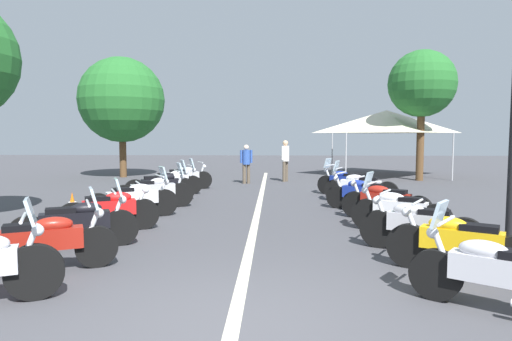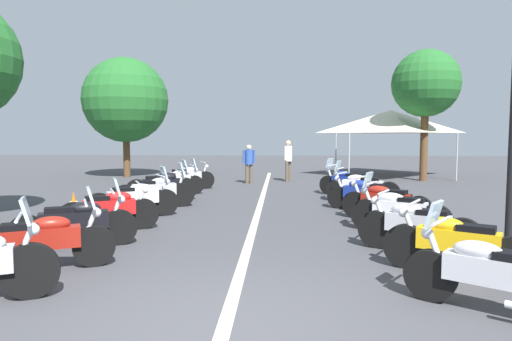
{
  "view_description": "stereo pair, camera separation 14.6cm",
  "coord_description": "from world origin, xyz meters",
  "px_view_note": "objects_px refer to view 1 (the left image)",
  "views": [
    {
      "loc": [
        -4.27,
        -0.42,
        1.95
      ],
      "look_at": [
        5.98,
        0.0,
        1.15
      ],
      "focal_mm": 30.94,
      "sensor_mm": 36.0,
      "label": 1
    },
    {
      "loc": [
        -4.27,
        -0.56,
        1.95
      ],
      "look_at": [
        5.98,
        0.0,
        1.15
      ],
      "focal_mm": 30.94,
      "sensor_mm": 36.0,
      "label": 2
    }
  ],
  "objects_px": {
    "motorcycle_right_row_5": "(363,194)",
    "bystander_0": "(246,161)",
    "motorcycle_left_row_1": "(43,241)",
    "motorcycle_right_row_7": "(345,182)",
    "motorcycle_right_row_4": "(385,201)",
    "motorcycle_left_row_8": "(183,177)",
    "motorcycle_left_row_4": "(134,199)",
    "motorcycle_right_row_1": "(460,243)",
    "motorcycle_left_row_3": "(110,210)",
    "traffic_cone_0": "(72,205)",
    "motorcycle_right_row_2": "(418,225)",
    "motorcycle_left_row_6": "(161,185)",
    "motorcycle_left_row_5": "(154,191)",
    "motorcycle_right_row_6": "(360,186)",
    "motorcycle_left_row_7": "(173,181)",
    "event_tent": "(387,122)",
    "motorcycle_right_row_3": "(399,210)",
    "roadside_tree_1": "(122,100)",
    "motorcycle_right_row_0": "(498,273)",
    "bystander_1": "(285,157)",
    "roadside_tree_0": "(422,84)"
  },
  "relations": [
    {
      "from": "motorcycle_right_row_5",
      "to": "bystander_0",
      "type": "height_order",
      "value": "bystander_0"
    },
    {
      "from": "motorcycle_left_row_1",
      "to": "motorcycle_right_row_7",
      "type": "bearing_deg",
      "value": 30.0
    },
    {
      "from": "motorcycle_right_row_4",
      "to": "motorcycle_right_row_5",
      "type": "bearing_deg",
      "value": -49.88
    },
    {
      "from": "motorcycle_left_row_8",
      "to": "motorcycle_right_row_4",
      "type": "relative_size",
      "value": 1.09
    },
    {
      "from": "motorcycle_left_row_4",
      "to": "motorcycle_left_row_8",
      "type": "relative_size",
      "value": 0.96
    },
    {
      "from": "motorcycle_right_row_5",
      "to": "motorcycle_right_row_7",
      "type": "height_order",
      "value": "motorcycle_right_row_7"
    },
    {
      "from": "motorcycle_right_row_1",
      "to": "bystander_0",
      "type": "xyz_separation_m",
      "value": [
        11.82,
        3.73,
        0.47
      ]
    },
    {
      "from": "motorcycle_left_row_3",
      "to": "motorcycle_left_row_4",
      "type": "height_order",
      "value": "motorcycle_left_row_4"
    },
    {
      "from": "traffic_cone_0",
      "to": "motorcycle_right_row_2",
      "type": "bearing_deg",
      "value": -111.78
    },
    {
      "from": "motorcycle_left_row_6",
      "to": "motorcycle_left_row_5",
      "type": "bearing_deg",
      "value": -107.03
    },
    {
      "from": "motorcycle_left_row_6",
      "to": "motorcycle_right_row_6",
      "type": "height_order",
      "value": "motorcycle_left_row_6"
    },
    {
      "from": "motorcycle_left_row_7",
      "to": "motorcycle_right_row_7",
      "type": "xyz_separation_m",
      "value": [
        0.02,
        -5.65,
        0.0
      ]
    },
    {
      "from": "motorcycle_left_row_1",
      "to": "motorcycle_left_row_8",
      "type": "height_order",
      "value": "motorcycle_left_row_1"
    },
    {
      "from": "traffic_cone_0",
      "to": "event_tent",
      "type": "height_order",
      "value": "event_tent"
    },
    {
      "from": "motorcycle_left_row_7",
      "to": "motorcycle_left_row_4",
      "type": "bearing_deg",
      "value": -112.26
    },
    {
      "from": "motorcycle_left_row_7",
      "to": "motorcycle_right_row_2",
      "type": "relative_size",
      "value": 1.02
    },
    {
      "from": "motorcycle_left_row_3",
      "to": "motorcycle_right_row_3",
      "type": "distance_m",
      "value": 5.84
    },
    {
      "from": "motorcycle_left_row_5",
      "to": "motorcycle_right_row_4",
      "type": "bearing_deg",
      "value": -40.05
    },
    {
      "from": "motorcycle_left_row_8",
      "to": "roadside_tree_1",
      "type": "xyz_separation_m",
      "value": [
        4.75,
        3.85,
        3.16
      ]
    },
    {
      "from": "motorcycle_right_row_5",
      "to": "motorcycle_right_row_3",
      "type": "bearing_deg",
      "value": 122.51
    },
    {
      "from": "motorcycle_left_row_1",
      "to": "motorcycle_right_row_1",
      "type": "height_order",
      "value": "motorcycle_left_row_1"
    },
    {
      "from": "motorcycle_left_row_5",
      "to": "motorcycle_right_row_4",
      "type": "height_order",
      "value": "motorcycle_left_row_5"
    },
    {
      "from": "motorcycle_right_row_0",
      "to": "motorcycle_right_row_6",
      "type": "relative_size",
      "value": 0.83
    },
    {
      "from": "motorcycle_right_row_4",
      "to": "motorcycle_right_row_7",
      "type": "distance_m",
      "value": 4.26
    },
    {
      "from": "motorcycle_left_row_3",
      "to": "motorcycle_right_row_2",
      "type": "bearing_deg",
      "value": -38.02
    },
    {
      "from": "motorcycle_left_row_3",
      "to": "motorcycle_left_row_5",
      "type": "height_order",
      "value": "motorcycle_left_row_5"
    },
    {
      "from": "motorcycle_right_row_6",
      "to": "traffic_cone_0",
      "type": "xyz_separation_m",
      "value": [
        -2.68,
        7.35,
        -0.18
      ]
    },
    {
      "from": "motorcycle_right_row_7",
      "to": "traffic_cone_0",
      "type": "height_order",
      "value": "motorcycle_right_row_7"
    },
    {
      "from": "motorcycle_right_row_0",
      "to": "motorcycle_right_row_1",
      "type": "xyz_separation_m",
      "value": [
        1.34,
        -0.14,
        0.0
      ]
    },
    {
      "from": "motorcycle_right_row_4",
      "to": "motorcycle_right_row_0",
      "type": "bearing_deg",
      "value": 120.57
    },
    {
      "from": "motorcycle_left_row_7",
      "to": "motorcycle_right_row_5",
      "type": "bearing_deg",
      "value": -49.07
    },
    {
      "from": "motorcycle_right_row_2",
      "to": "bystander_1",
      "type": "distance_m",
      "value": 11.66
    },
    {
      "from": "motorcycle_left_row_1",
      "to": "motorcycle_right_row_5",
      "type": "xyz_separation_m",
      "value": [
        5.52,
        -5.63,
        -0.01
      ]
    },
    {
      "from": "event_tent",
      "to": "motorcycle_right_row_7",
      "type": "bearing_deg",
      "value": 156.93
    },
    {
      "from": "motorcycle_left_row_7",
      "to": "traffic_cone_0",
      "type": "bearing_deg",
      "value": -132.51
    },
    {
      "from": "motorcycle_right_row_1",
      "to": "bystander_1",
      "type": "height_order",
      "value": "bystander_1"
    },
    {
      "from": "motorcycle_right_row_3",
      "to": "roadside_tree_1",
      "type": "relative_size",
      "value": 0.32
    },
    {
      "from": "motorcycle_right_row_2",
      "to": "roadside_tree_0",
      "type": "distance_m",
      "value": 13.28
    },
    {
      "from": "motorcycle_left_row_3",
      "to": "motorcycle_right_row_6",
      "type": "bearing_deg",
      "value": 11.12
    },
    {
      "from": "motorcycle_right_row_5",
      "to": "motorcycle_left_row_3",
      "type": "bearing_deg",
      "value": 55.16
    },
    {
      "from": "motorcycle_right_row_3",
      "to": "event_tent",
      "type": "height_order",
      "value": "event_tent"
    },
    {
      "from": "motorcycle_left_row_1",
      "to": "traffic_cone_0",
      "type": "bearing_deg",
      "value": 83.79
    },
    {
      "from": "motorcycle_right_row_3",
      "to": "motorcycle_right_row_4",
      "type": "relative_size",
      "value": 0.98
    },
    {
      "from": "motorcycle_left_row_5",
      "to": "motorcycle_right_row_2",
      "type": "height_order",
      "value": "motorcycle_left_row_5"
    },
    {
      "from": "motorcycle_right_row_5",
      "to": "roadside_tree_0",
      "type": "xyz_separation_m",
      "value": [
        7.95,
        -4.03,
        3.72
      ]
    },
    {
      "from": "motorcycle_right_row_0",
      "to": "roadside_tree_1",
      "type": "relative_size",
      "value": 0.3
    },
    {
      "from": "roadside_tree_1",
      "to": "motorcycle_right_row_2",
      "type": "bearing_deg",
      "value": -144.02
    },
    {
      "from": "motorcycle_left_row_3",
      "to": "motorcycle_left_row_6",
      "type": "bearing_deg",
      "value": 66.06
    },
    {
      "from": "motorcycle_right_row_0",
      "to": "motorcycle_right_row_2",
      "type": "height_order",
      "value": "motorcycle_right_row_0"
    },
    {
      "from": "motorcycle_left_row_5",
      "to": "motorcycle_right_row_0",
      "type": "relative_size",
      "value": 1.21
    }
  ]
}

